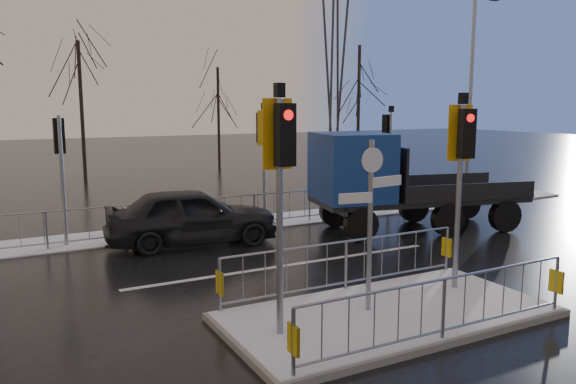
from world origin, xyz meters
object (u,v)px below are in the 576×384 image
car_far_lane (192,216)px  flatbed_truck (380,180)px  street_lamp_right (472,90)px  traffic_island (388,297)px

car_far_lane → flatbed_truck: flatbed_truck is taller
car_far_lane → flatbed_truck: size_ratio=0.68×
car_far_lane → flatbed_truck: 5.65m
street_lamp_right → car_far_lane: bearing=-172.3°
traffic_island → flatbed_truck: 7.11m
traffic_island → car_far_lane: bearing=101.3°
car_far_lane → flatbed_truck: (5.47, -1.18, 0.80)m
traffic_island → flatbed_truck: size_ratio=0.88×
flatbed_truck → street_lamp_right: bearing=23.4°
street_lamp_right → traffic_island: bearing=-141.3°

